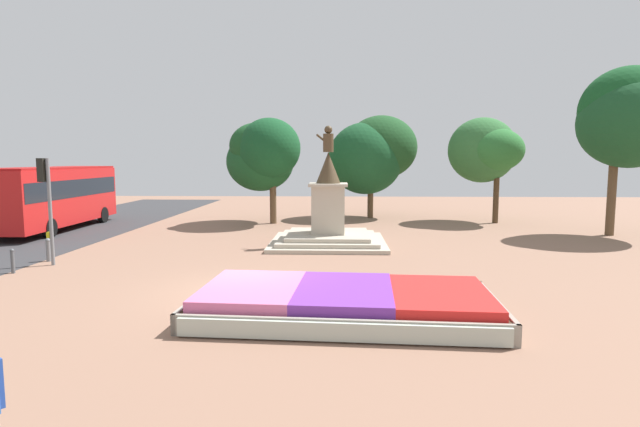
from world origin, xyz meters
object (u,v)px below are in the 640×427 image
Objects in this scene: city_bus at (53,194)px; kerb_bollard_north at (48,249)px; kerb_bollard_mid_b at (13,260)px; flower_planter at (343,303)px; statue_monument at (328,222)px; traffic_light_mid_block at (46,192)px.

city_bus is 9.02m from kerb_bollard_north.
kerb_bollard_mid_b is (4.22, -9.70, -1.44)m from city_bus.
city_bus is (-14.71, 13.69, 1.55)m from flower_planter.
kerb_bollard_mid_b is (-10.49, 3.99, 0.11)m from flower_planter.
traffic_light_mid_block is at bearing -154.08° from statue_monument.
kerb_bollard_mid_b is 0.96× the size of kerb_bollard_north.
kerb_bollard_mid_b is at bearing -149.40° from statue_monument.
traffic_light_mid_block is (-9.48, -4.61, 1.56)m from statue_monument.
statue_monument is at bearing 93.11° from flower_planter.
traffic_light_mid_block is (-10.02, 5.27, 2.21)m from flower_planter.
flower_planter is 1.96× the size of traffic_light_mid_block.
statue_monument is at bearing 30.60° from kerb_bollard_mid_b.
kerb_bollard_mid_b reaches higher than flower_planter.
kerb_bollard_mid_b is (-9.95, -5.89, -0.55)m from statue_monument.
statue_monument is 6.02× the size of kerb_bollard_north.
traffic_light_mid_block is at bearing -55.40° from kerb_bollard_north.
statue_monument is 10.69m from kerb_bollard_north.
flower_planter is 8.99× the size of kerb_bollard_mid_b.
kerb_bollard_north is at bearing -61.35° from city_bus.
flower_planter is 8.59× the size of kerb_bollard_north.
statue_monument is at bearing -15.07° from city_bus.
kerb_bollard_mid_b is at bearing -91.59° from kerb_bollard_north.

